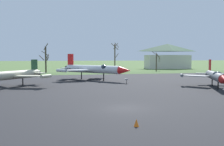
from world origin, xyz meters
TOP-DOWN VIEW (x-y plane):
  - ground_plane at (0.00, 0.00)m, footprint 600.00×600.00m
  - asphalt_apron at (0.00, 17.23)m, footprint 75.77×57.45m
  - grass_verge_strip at (0.00, 51.96)m, footprint 135.77×12.00m
  - jet_fighter_front_left at (1.72, 29.49)m, footprint 13.76×14.54m
  - info_placard_front_left at (6.24, 21.20)m, footprint 0.50×0.18m
  - jet_fighter_front_right at (17.71, 12.31)m, footprint 10.04×12.45m
  - jet_fighter_rear_center at (-13.00, 19.51)m, footprint 11.62×12.45m
  - bare_tree_far_left at (-8.45, 59.16)m, footprint 3.02×2.98m
  - bare_tree_left_of_center at (13.47, 60.18)m, footprint 2.75×2.62m
  - bare_tree_center at (28.23, 60.88)m, footprint 3.17×2.42m
  - visitor_building at (39.26, 76.38)m, footprint 18.56×9.82m
  - traffic_cone at (-0.93, -6.32)m, footprint 0.40×0.40m

SIDE VIEW (x-z plane):
  - ground_plane at x=0.00m, z-range 0.00..0.00m
  - asphalt_apron at x=0.00m, z-range 0.00..0.05m
  - grass_verge_strip at x=0.00m, z-range 0.00..0.06m
  - traffic_cone at x=-0.93m, z-range 0.00..0.57m
  - info_placard_front_left at x=6.24m, z-range 0.10..1.05m
  - jet_fighter_front_right at x=17.71m, z-range -0.30..4.03m
  - jet_fighter_rear_center at x=-13.00m, z-range -0.21..4.10m
  - jet_fighter_front_left at x=1.72m, z-range -0.40..5.01m
  - bare_tree_center at x=28.23m, z-range -0.02..6.63m
  - bare_tree_far_left at x=-8.45m, z-range -0.20..8.71m
  - visitor_building at x=39.26m, z-range -0.09..9.97m
  - bare_tree_left_of_center at x=13.47m, z-range 0.34..9.67m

